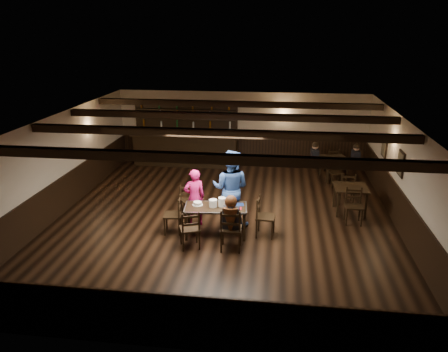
# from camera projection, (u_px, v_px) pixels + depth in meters

# --- Properties ---
(ground) EXTENTS (10.00, 10.00, 0.00)m
(ground) POSITION_uv_depth(u_px,v_px,m) (224.00, 220.00, 11.65)
(ground) COLOR black
(ground) RESTS_ON ground
(room_shell) EXTENTS (9.02, 10.02, 2.71)m
(room_shell) POSITION_uv_depth(u_px,v_px,m) (224.00, 157.00, 11.12)
(room_shell) COLOR beige
(room_shell) RESTS_ON ground
(dining_table) EXTENTS (1.58, 0.90, 0.75)m
(dining_table) POSITION_uv_depth(u_px,v_px,m) (216.00, 210.00, 10.60)
(dining_table) COLOR black
(dining_table) RESTS_ON ground
(chair_near_left) EXTENTS (0.56, 0.55, 0.94)m
(chair_near_left) POSITION_uv_depth(u_px,v_px,m) (190.00, 227.00, 9.96)
(chair_near_left) COLOR black
(chair_near_left) RESTS_ON ground
(chair_near_right) EXTENTS (0.50, 0.48, 1.03)m
(chair_near_right) POSITION_uv_depth(u_px,v_px,m) (231.00, 227.00, 9.84)
(chair_near_right) COLOR black
(chair_near_right) RESTS_ON ground
(chair_end_left) EXTENTS (0.47, 0.49, 0.94)m
(chair_end_left) POSITION_uv_depth(u_px,v_px,m) (176.00, 212.00, 10.76)
(chair_end_left) COLOR black
(chair_end_left) RESTS_ON ground
(chair_end_right) EXTENTS (0.48, 0.50, 1.00)m
(chair_end_right) POSITION_uv_depth(u_px,v_px,m) (262.00, 213.00, 10.61)
(chair_end_right) COLOR black
(chair_end_right) RESTS_ON ground
(chair_far_pushed) EXTENTS (0.51, 0.50, 0.81)m
(chair_far_pushed) POSITION_uv_depth(u_px,v_px,m) (187.00, 197.00, 11.94)
(chair_far_pushed) COLOR black
(chair_far_pushed) RESTS_ON ground
(woman_pink) EXTENTS (0.65, 0.55, 1.51)m
(woman_pink) POSITION_uv_depth(u_px,v_px,m) (194.00, 198.00, 11.13)
(woman_pink) COLOR #E7175E
(woman_pink) RESTS_ON ground
(man_blue) EXTENTS (1.07, 0.89, 2.00)m
(man_blue) POSITION_uv_depth(u_px,v_px,m) (231.00, 188.00, 11.06)
(man_blue) COLOR navy
(man_blue) RESTS_ON ground
(seated_person) EXTENTS (0.37, 0.56, 0.91)m
(seated_person) POSITION_uv_depth(u_px,v_px,m) (231.00, 215.00, 9.82)
(seated_person) COLOR black
(seated_person) RESTS_ON ground
(cake) EXTENTS (0.26, 0.26, 0.08)m
(cake) POSITION_uv_depth(u_px,v_px,m) (198.00, 204.00, 10.66)
(cake) COLOR white
(cake) RESTS_ON dining_table
(plate_stack_a) EXTENTS (0.19, 0.19, 0.18)m
(plate_stack_a) POSITION_uv_depth(u_px,v_px,m) (213.00, 203.00, 10.55)
(plate_stack_a) COLOR white
(plate_stack_a) RESTS_ON dining_table
(plate_stack_b) EXTENTS (0.19, 0.19, 0.22)m
(plate_stack_b) POSITION_uv_depth(u_px,v_px,m) (222.00, 202.00, 10.57)
(plate_stack_b) COLOR white
(plate_stack_b) RESTS_ON dining_table
(tea_light) EXTENTS (0.05, 0.05, 0.06)m
(tea_light) POSITION_uv_depth(u_px,v_px,m) (216.00, 205.00, 10.62)
(tea_light) COLOR #A5A8AD
(tea_light) RESTS_ON dining_table
(salt_shaker) EXTENTS (0.03, 0.03, 0.09)m
(salt_shaker) POSITION_uv_depth(u_px,v_px,m) (229.00, 207.00, 10.44)
(salt_shaker) COLOR silver
(salt_shaker) RESTS_ON dining_table
(pepper_shaker) EXTENTS (0.04, 0.04, 0.10)m
(pepper_shaker) POSITION_uv_depth(u_px,v_px,m) (235.00, 206.00, 10.48)
(pepper_shaker) COLOR #A5A8AD
(pepper_shaker) RESTS_ON dining_table
(drink_glass) EXTENTS (0.08, 0.08, 0.12)m
(drink_glass) POSITION_uv_depth(u_px,v_px,m) (228.00, 202.00, 10.69)
(drink_glass) COLOR silver
(drink_glass) RESTS_ON dining_table
(menu_red) EXTENTS (0.29, 0.22, 0.00)m
(menu_red) POSITION_uv_depth(u_px,v_px,m) (236.00, 208.00, 10.47)
(menu_red) COLOR maroon
(menu_red) RESTS_ON dining_table
(menu_blue) EXTENTS (0.33, 0.26, 0.00)m
(menu_blue) POSITION_uv_depth(u_px,v_px,m) (238.00, 204.00, 10.70)
(menu_blue) COLOR #0F1D4B
(menu_blue) RESTS_ON dining_table
(bar_counter) EXTENTS (3.99, 0.70, 2.20)m
(bar_counter) POSITION_uv_depth(u_px,v_px,m) (186.00, 146.00, 16.09)
(bar_counter) COLOR black
(bar_counter) RESTS_ON ground
(back_table_a) EXTENTS (0.90, 0.90, 0.75)m
(back_table_a) POSITION_uv_depth(u_px,v_px,m) (351.00, 190.00, 11.91)
(back_table_a) COLOR black
(back_table_a) RESTS_ON ground
(back_table_b) EXTENTS (1.02, 1.02, 0.75)m
(back_table_b) POSITION_uv_depth(u_px,v_px,m) (334.00, 160.00, 14.59)
(back_table_b) COLOR black
(back_table_b) RESTS_ON ground
(bg_patron_left) EXTENTS (0.27, 0.40, 0.78)m
(bg_patron_left) POSITION_uv_depth(u_px,v_px,m) (315.00, 154.00, 14.61)
(bg_patron_left) COLOR black
(bg_patron_left) RESTS_ON ground
(bg_patron_right) EXTENTS (0.26, 0.38, 0.75)m
(bg_patron_right) POSITION_uv_depth(u_px,v_px,m) (356.00, 155.00, 14.53)
(bg_patron_right) COLOR black
(bg_patron_right) RESTS_ON ground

